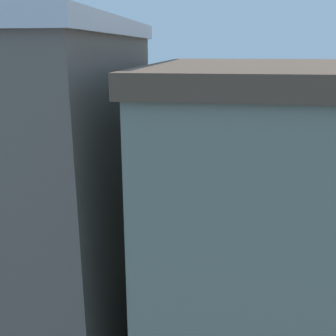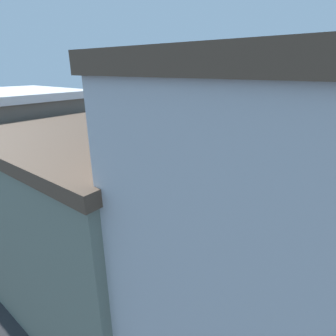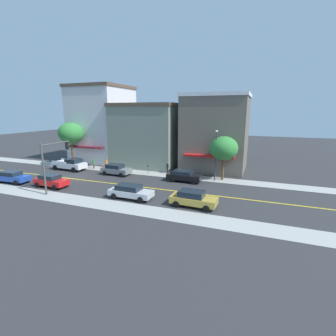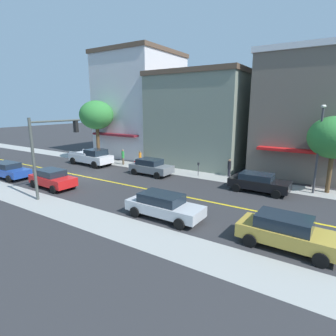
# 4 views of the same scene
# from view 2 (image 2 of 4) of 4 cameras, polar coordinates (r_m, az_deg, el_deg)

# --- Properties ---
(ground_plane) EXTENTS (140.00, 140.00, 0.00)m
(ground_plane) POSITION_cam_2_polar(r_m,az_deg,el_deg) (25.13, 23.49, -12.21)
(ground_plane) COLOR #2D2D30
(sidewalk_left) EXTENTS (2.54, 126.00, 0.01)m
(sidewalk_left) POSITION_cam_2_polar(r_m,az_deg,el_deg) (19.99, 18.29, -20.87)
(sidewalk_left) COLOR #9E9E99
(sidewalk_left) RESTS_ON ground
(sidewalk_right) EXTENTS (2.54, 126.00, 0.01)m
(sidewalk_right) POSITION_cam_2_polar(r_m,az_deg,el_deg) (30.76, 26.66, -6.53)
(sidewalk_right) COLOR #9E9E99
(sidewalk_right) RESTS_ON ground
(road_centerline_stripe) EXTENTS (0.20, 126.00, 0.00)m
(road_centerline_stripe) POSITION_cam_2_polar(r_m,az_deg,el_deg) (25.13, 23.49, -12.21)
(road_centerline_stripe) COLOR yellow
(road_centerline_stripe) RESTS_ON ground
(brick_apartment_block) EXTENTS (10.59, 9.12, 13.31)m
(brick_apartment_block) POSITION_cam_2_polar(r_m,az_deg,el_deg) (10.52, 27.01, -18.59)
(brick_apartment_block) COLOR silver
(brick_apartment_block) RESTS_ON ground
(pale_office_building) EXTENTS (10.54, 10.69, 10.18)m
(pale_office_building) POSITION_cam_2_polar(r_m,az_deg,el_deg) (15.37, -11.40, -10.41)
(pale_office_building) COLOR gray
(pale_office_building) RESTS_ON ground
(tan_rowhouse) EXTENTS (9.89, 9.56, 11.46)m
(tan_rowhouse) POSITION_cam_2_polar(r_m,az_deg,el_deg) (23.96, -29.37, 0.49)
(tan_rowhouse) COLOR #665B51
(tan_rowhouse) RESTS_ON ground
(street_tree_left_near) EXTENTS (3.67, 3.67, 5.80)m
(street_tree_left_near) POSITION_cam_2_polar(r_m,az_deg,el_deg) (28.86, -20.01, 1.86)
(street_tree_left_near) COLOR brown
(street_tree_left_near) RESTS_ON ground
(fire_hydrant) EXTENTS (0.44, 0.24, 0.87)m
(fire_hydrant) POSITION_cam_2_polar(r_m,az_deg,el_deg) (20.59, 15.21, -17.54)
(fire_hydrant) COLOR red
(fire_hydrant) RESTS_ON ground
(parking_meter) EXTENTS (0.12, 0.18, 1.31)m
(parking_meter) POSITION_cam_2_polar(r_m,az_deg,el_deg) (23.27, -2.38, -10.55)
(parking_meter) COLOR #4C4C51
(parking_meter) RESTS_ON ground
(traffic_light_mast) EXTENTS (4.24, 0.32, 5.74)m
(traffic_light_mast) POSITION_cam_2_polar(r_m,az_deg,el_deg) (28.28, 22.67, 0.36)
(traffic_light_mast) COLOR #474C47
(traffic_light_mast) RESTS_ON ground
(street_lamp) EXTENTS (0.70, 0.36, 6.60)m
(street_lamp) POSITION_cam_2_polar(r_m,az_deg,el_deg) (28.59, -17.74, 1.62)
(street_lamp) COLOR #38383D
(street_lamp) RESTS_ON ground
(red_sedan_right_curb) EXTENTS (2.09, 4.21, 1.50)m
(red_sedan_right_curb) POSITION_cam_2_polar(r_m,az_deg,el_deg) (28.19, 24.42, -6.84)
(red_sedan_right_curb) COLOR red
(red_sedan_right_curb) RESTS_ON ground
(black_sedan_left_curb) EXTENTS (2.12, 4.47, 1.44)m
(black_sedan_left_curb) POSITION_cam_2_polar(r_m,az_deg,el_deg) (28.24, -9.52, -5.12)
(black_sedan_left_curb) COLOR black
(black_sedan_left_curb) RESTS_ON ground
(grey_sedan_left_curb) EXTENTS (2.16, 4.18, 1.54)m
(grey_sedan_left_curb) POSITION_cam_2_polar(r_m,az_deg,el_deg) (22.83, 9.05, -11.69)
(grey_sedan_left_curb) COLOR slate
(grey_sedan_left_curb) RESTS_ON ground
(gold_sedan_right_curb) EXTENTS (2.14, 4.51, 1.55)m
(gold_sedan_right_curb) POSITION_cam_2_polar(r_m,az_deg,el_deg) (35.63, -3.98, 0.76)
(gold_sedan_right_curb) COLOR #B29338
(gold_sedan_right_curb) RESTS_ON ground
(silver_sedan_right_curb) EXTENTS (2.01, 4.69, 1.46)m
(silver_sedan_right_curb) POSITION_cam_2_polar(r_m,az_deg,el_deg) (32.00, 5.35, -1.72)
(silver_sedan_right_curb) COLOR #B7BABF
(silver_sedan_right_curb) RESTS_ON ground
(white_pickup_truck) EXTENTS (2.52, 5.57, 1.86)m
(white_pickup_truck) POSITION_cam_2_polar(r_m,az_deg,el_deg) (21.00, 30.22, -17.44)
(white_pickup_truck) COLOR silver
(white_pickup_truck) RESTS_ON ground
(pedestrian_green_shirt) EXTENTS (0.30, 0.30, 1.73)m
(pedestrian_green_shirt) POSITION_cam_2_polar(r_m,az_deg,el_deg) (19.59, 20.73, -18.68)
(pedestrian_green_shirt) COLOR brown
(pedestrian_green_shirt) RESTS_ON ground
(pedestrian_black_shirt) EXTENTS (0.33, 0.33, 1.68)m
(pedestrian_black_shirt) POSITION_cam_2_polar(r_m,az_deg,el_deg) (23.92, -9.30, -9.83)
(pedestrian_black_shirt) COLOR black
(pedestrian_black_shirt) RESTS_ON ground
(pedestrian_orange_shirt) EXTENTS (0.32, 0.32, 1.59)m
(pedestrian_orange_shirt) POSITION_cam_2_polar(r_m,az_deg,el_deg) (19.31, 14.70, -18.89)
(pedestrian_orange_shirt) COLOR brown
(pedestrian_orange_shirt) RESTS_ON ground
(small_dog) EXTENTS (0.43, 0.80, 0.59)m
(small_dog) POSITION_cam_2_polar(r_m,az_deg,el_deg) (19.85, 13.04, -19.15)
(small_dog) COLOR black
(small_dog) RESTS_ON ground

